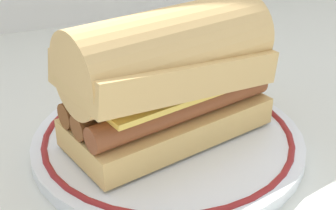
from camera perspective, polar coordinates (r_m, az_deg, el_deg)
The scene contains 3 objects.
ground_plane at distance 0.45m, azimuth -1.50°, elevation -7.42°, with size 1.50×1.50×0.00m, color silver.
plate at distance 0.48m, azimuth -0.00°, elevation -3.92°, with size 0.26×0.26×0.01m.
sausage_sandwich at distance 0.45m, azimuth -0.00°, elevation 3.49°, with size 0.21×0.13×0.12m.
Camera 1 is at (-0.13, -0.34, 0.26)m, focal length 53.30 mm.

